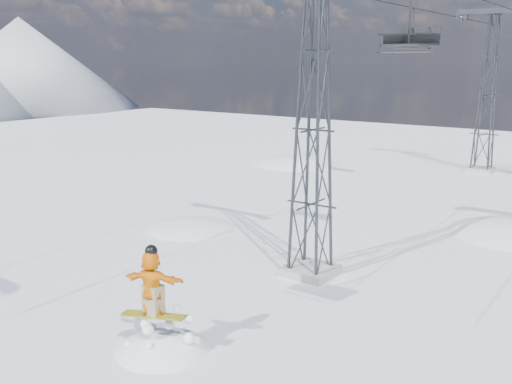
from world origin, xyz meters
TOP-DOWN VIEW (x-y plane):
  - ground at (0.00, 0.00)m, footprint 120.00×120.00m
  - snow_terrain at (-4.77, 21.24)m, footprint 39.00×37.00m
  - lift_tower_near at (0.80, 8.00)m, footprint 5.20×1.80m
  - lift_tower_far at (0.80, 33.00)m, footprint 5.20×1.80m
  - haul_cables at (0.80, 19.50)m, footprint 4.46×51.00m
  - lift_chair_mid at (3.00, 11.14)m, footprint 2.16×0.62m
  - lift_chair_far at (-1.40, 23.45)m, footprint 2.04×0.59m

SIDE VIEW (x-z plane):
  - snow_terrain at x=-4.77m, z-range -20.59..1.41m
  - ground at x=0.00m, z-range 0.00..0.00m
  - lift_tower_near at x=0.80m, z-range -0.24..11.18m
  - lift_tower_far at x=0.80m, z-range -0.24..11.18m
  - lift_chair_mid at x=3.00m, z-range 7.37..10.04m
  - lift_chair_far at x=-1.40m, z-range 7.56..10.09m
  - haul_cables at x=0.80m, z-range 10.82..10.88m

